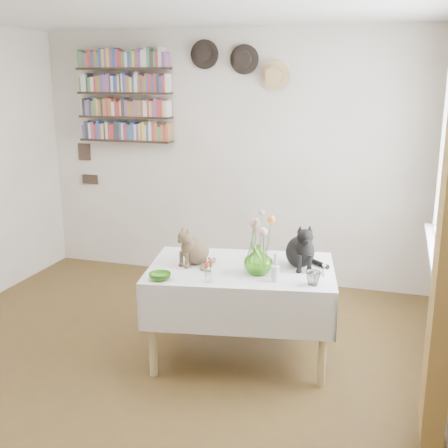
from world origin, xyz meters
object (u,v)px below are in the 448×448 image
(flower_vase, at_px, (258,259))
(bookshelf_unit, at_px, (125,97))
(dining_table, at_px, (241,290))
(tabby_cat, at_px, (196,244))
(black_cat, at_px, (300,243))

(flower_vase, xyz_separation_m, bookshelf_unit, (-1.84, 1.69, 1.03))
(dining_table, distance_m, bookshelf_unit, 2.67)
(flower_vase, distance_m, bookshelf_unit, 2.70)
(tabby_cat, relative_size, flower_vase, 1.42)
(tabby_cat, bearing_deg, dining_table, 31.53)
(tabby_cat, xyz_separation_m, bookshelf_unit, (-1.35, 1.61, 0.98))
(tabby_cat, distance_m, flower_vase, 0.50)
(tabby_cat, height_order, black_cat, black_cat)
(dining_table, xyz_separation_m, tabby_cat, (-0.34, -0.02, 0.33))
(dining_table, relative_size, black_cat, 4.25)
(dining_table, relative_size, bookshelf_unit, 1.46)
(black_cat, xyz_separation_m, flower_vase, (-0.25, -0.25, -0.07))
(black_cat, relative_size, flower_vase, 1.62)
(dining_table, xyz_separation_m, bookshelf_unit, (-1.69, 1.60, 1.31))
(black_cat, bearing_deg, dining_table, 177.50)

